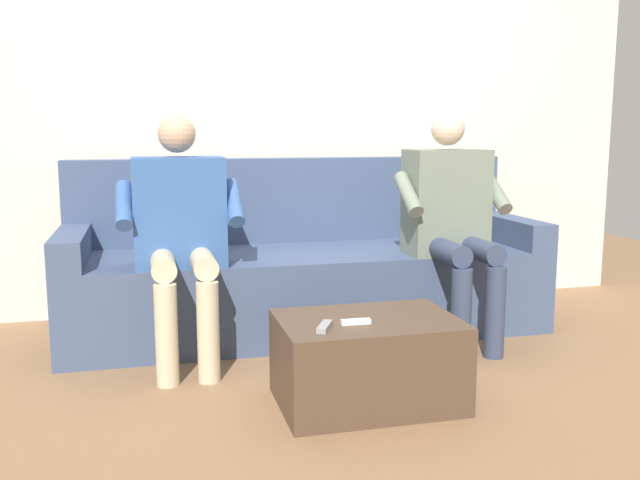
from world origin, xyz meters
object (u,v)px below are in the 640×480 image
object	(u,v)px
remote_white	(356,322)
couch	(304,274)
person_right_seated	(180,223)
person_left_seated	(451,213)
remote_gray	(325,327)
coffee_table	(367,361)

from	to	relation	value
remote_white	couch	bearing A→B (deg)	-92.14
couch	person_right_seated	distance (m)	0.88
person_left_seated	remote_gray	world-z (taller)	person_left_seated
person_right_seated	remote_white	world-z (taller)	person_right_seated
coffee_table	person_left_seated	size ratio (longest dim) A/B	0.60
couch	person_left_seated	bearing A→B (deg)	149.44
remote_gray	remote_white	size ratio (longest dim) A/B	1.15
remote_gray	remote_white	bearing A→B (deg)	132.57
person_right_seated	couch	bearing A→B (deg)	-150.19
person_right_seated	remote_white	xyz separation A→B (m)	(-0.62, 0.82, -0.30)
person_left_seated	remote_white	distance (m)	1.15
person_left_seated	remote_white	bearing A→B (deg)	46.40
couch	remote_gray	xyz separation A→B (m)	(0.21, 1.25, 0.06)
person_left_seated	couch	bearing A→B (deg)	-30.56
coffee_table	remote_white	distance (m)	0.21
couch	person_right_seated	world-z (taller)	person_right_seated
remote_gray	couch	bearing A→B (deg)	-162.72
person_left_seated	remote_white	size ratio (longest dim) A/B	10.28
coffee_table	person_right_seated	bearing A→B (deg)	-47.25
couch	coffee_table	bearing A→B (deg)	90.00
couch	remote_white	size ratio (longest dim) A/B	22.20
coffee_table	person_right_seated	size ratio (longest dim) A/B	0.61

